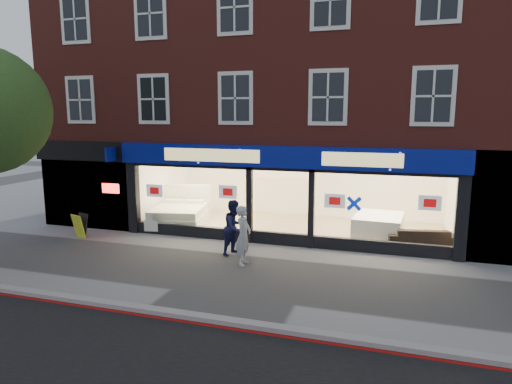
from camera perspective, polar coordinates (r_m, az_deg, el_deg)
The scene contains 12 objects.
ground at distance 12.53m, azimuth -0.65°, elevation -10.34°, with size 120.00×120.00×0.00m, color gray.
kerb_line at distance 9.87m, azimuth -6.54°, elevation -16.16°, with size 60.00×0.10×0.01m, color #8C0A07.
kerb_stone at distance 10.01m, azimuth -6.06°, elevation -15.41°, with size 60.00×0.25×0.12m, color gray.
showroom_floor at distance 17.36m, azimuth 4.80°, elevation -4.46°, with size 11.00×4.50×0.10m, color tan.
building at distance 18.63m, azimuth 6.26°, elevation 17.00°, with size 19.00×8.26×10.30m.
display_bed at distance 17.88m, azimuth -9.52°, elevation -2.73°, with size 2.42×2.75×1.37m.
bedside_table at distance 19.73m, azimuth -9.25°, elevation -1.86°, with size 0.45×0.45×0.55m, color brown.
mattress_stack at distance 16.25m, azimuth 15.05°, elevation -4.15°, with size 1.70×2.09×0.78m.
sofa at distance 15.59m, azimuth 19.96°, elevation -5.33°, with size 2.10×0.82×0.61m, color black.
a_board at distance 17.18m, azimuth -21.12°, elevation -3.95°, with size 0.56×0.36×0.85m, color #C5CE24.
pedestrian_grey at distance 13.14m, azimuth -1.59°, elevation -5.44°, with size 0.63×0.41×1.72m, color #AEB1B6.
pedestrian_blue at distance 14.10m, azimuth -2.69°, elevation -4.42°, with size 0.83×0.65×1.71m, color #171942.
Camera 1 is at (3.70, -11.17, 4.31)m, focal length 32.00 mm.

